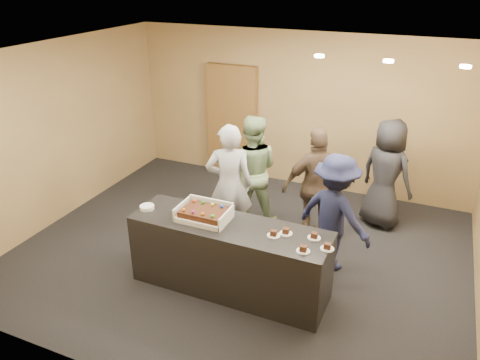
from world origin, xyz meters
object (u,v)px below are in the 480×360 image
at_px(person_sage_man, 251,171).
at_px(person_dark_suit, 386,174).
at_px(cake_box, 205,215).
at_px(person_server_grey, 229,185).
at_px(sheet_cake, 204,212).
at_px(plate_stack, 147,207).
at_px(serving_counter, 230,257).
at_px(person_navy_man, 335,214).
at_px(person_brown_extra, 317,186).
at_px(storage_cabinet, 232,122).

relative_size(person_sage_man, person_dark_suit, 1.02).
bearing_deg(cake_box, person_sage_man, 91.99).
bearing_deg(person_server_grey, person_sage_man, -121.20).
relative_size(sheet_cake, plate_stack, 2.91).
xyz_separation_m(cake_box, person_sage_man, (-0.06, 1.62, -0.09)).
bearing_deg(person_server_grey, serving_counter, 89.79).
bearing_deg(person_navy_man, person_brown_extra, -35.57).
bearing_deg(plate_stack, cake_box, 5.18).
bearing_deg(plate_stack, serving_counter, 2.46).
bearing_deg(serving_counter, person_navy_man, 42.99).
bearing_deg(sheet_cake, person_navy_man, 34.69).
relative_size(person_sage_man, person_navy_man, 1.08).
bearing_deg(person_navy_man, cake_box, 55.42).
height_order(sheet_cake, person_dark_suit, person_dark_suit).
xyz_separation_m(sheet_cake, person_sage_man, (-0.06, 1.65, -0.14)).
distance_m(serving_counter, person_sage_man, 1.74).
height_order(person_sage_man, person_brown_extra, person_sage_man).
bearing_deg(storage_cabinet, person_server_grey, -66.60).
height_order(cake_box, person_brown_extra, person_brown_extra).
bearing_deg(person_sage_man, person_dark_suit, -176.12).
height_order(serving_counter, person_brown_extra, person_brown_extra).
bearing_deg(cake_box, plate_stack, -174.82).
relative_size(cake_box, plate_stack, 3.42).
relative_size(storage_cabinet, person_dark_suit, 1.23).
xyz_separation_m(serving_counter, sheet_cake, (-0.33, 0.00, 0.55)).
distance_m(storage_cabinet, person_sage_man, 1.88).
xyz_separation_m(person_sage_man, person_navy_man, (1.42, -0.70, -0.06)).
xyz_separation_m(person_brown_extra, person_dark_suit, (0.83, 0.83, -0.01)).
distance_m(plate_stack, person_sage_man, 1.84).
bearing_deg(serving_counter, plate_stack, -177.01).
relative_size(sheet_cake, person_navy_man, 0.33).
bearing_deg(storage_cabinet, serving_counter, -66.21).
bearing_deg(person_navy_man, person_server_grey, 19.16).
bearing_deg(person_sage_man, person_server_grey, 66.03).
relative_size(plate_stack, person_navy_man, 0.11).
bearing_deg(sheet_cake, person_dark_suit, 52.80).
bearing_deg(serving_counter, person_server_grey, 115.17).
relative_size(cake_box, person_sage_man, 0.36).
bearing_deg(plate_stack, person_dark_suit, 43.29).
bearing_deg(cake_box, storage_cabinet, 108.76).
bearing_deg(serving_counter, cake_box, 176.66).
bearing_deg(storage_cabinet, plate_stack, -84.52).
relative_size(plate_stack, person_server_grey, 0.10).
bearing_deg(person_sage_man, person_brown_extra, 157.12).
bearing_deg(sheet_cake, serving_counter, -0.00).
bearing_deg(person_brown_extra, serving_counter, 35.85).
relative_size(storage_cabinet, person_sage_man, 1.21).
xyz_separation_m(plate_stack, person_server_grey, (0.64, 1.05, -0.04)).
distance_m(storage_cabinet, person_server_grey, 2.41).
distance_m(person_server_grey, person_brown_extra, 1.23).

